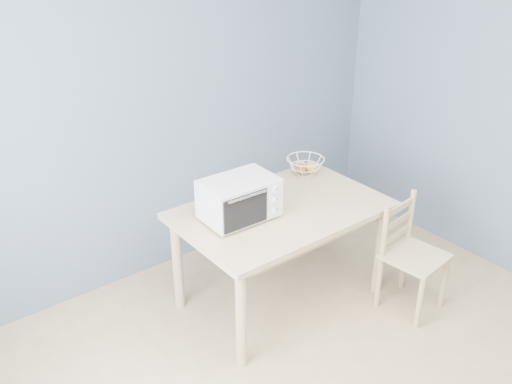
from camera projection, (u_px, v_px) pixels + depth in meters
room at (419, 235)px, 2.46m from camera, size 4.01×4.51×2.61m
dining_table at (281, 221)px, 3.88m from camera, size 1.40×0.90×0.75m
toaster_oven at (237, 199)px, 3.63m from camera, size 0.48×0.36×0.28m
fruit_basket at (305, 166)px, 4.29m from camera, size 0.34×0.34×0.13m
dining_chair at (410, 257)px, 3.94m from camera, size 0.42×0.42×0.81m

